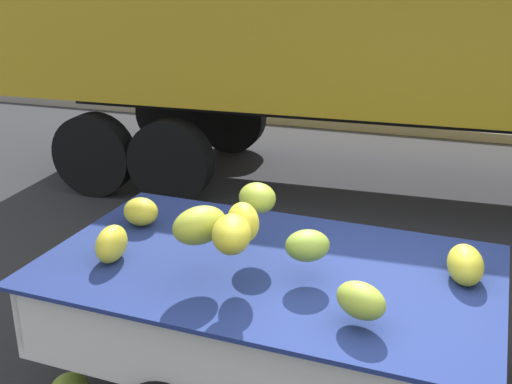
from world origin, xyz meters
The scene contains 1 object.
curb_strip centered at (0.00, 8.28, 0.08)m, with size 80.00×0.80×0.16m, color gray.
Camera 1 is at (0.35, -3.26, 2.99)m, focal length 44.73 mm.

